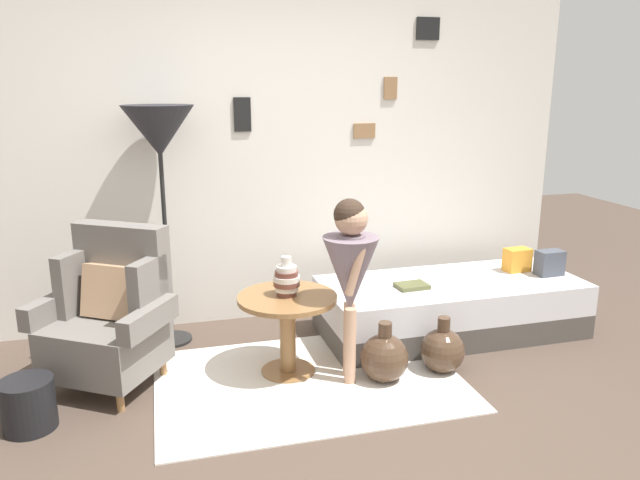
{
  "coord_description": "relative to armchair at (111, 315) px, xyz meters",
  "views": [
    {
      "loc": [
        -0.81,
        -2.59,
        1.8
      ],
      "look_at": [
        0.15,
        0.95,
        0.85
      ],
      "focal_mm": 34.06,
      "sensor_mm": 36.0,
      "label": 1
    }
  ],
  "objects": [
    {
      "name": "pillow_mid",
      "position": [
        2.95,
        0.26,
        0.05
      ],
      "size": [
        0.2,
        0.14,
        0.18
      ],
      "primitive_type": "cube",
      "rotation": [
        0.0,
        0.0,
        0.09
      ],
      "color": "orange",
      "rests_on": "daybed"
    },
    {
      "name": "side_table",
      "position": [
        1.06,
        -0.17,
        -0.06
      ],
      "size": [
        0.62,
        0.62,
        0.52
      ],
      "color": "olive",
      "rests_on": "ground"
    },
    {
      "name": "book_on_daybed",
      "position": [
        2.01,
        0.1,
        -0.02
      ],
      "size": [
        0.23,
        0.18,
        0.03
      ],
      "primitive_type": "cube",
      "rotation": [
        0.0,
        0.0,
        0.07
      ],
      "color": "brown",
      "rests_on": "daybed"
    },
    {
      "name": "armchair",
      "position": [
        0.0,
        0.0,
        0.0
      ],
      "size": [
        0.9,
        0.85,
        0.97
      ],
      "color": "#9E7042",
      "rests_on": "ground"
    },
    {
      "name": "demijohn_near",
      "position": [
        1.61,
        -0.42,
        -0.28
      ],
      "size": [
        0.3,
        0.3,
        0.39
      ],
      "color": "#473323",
      "rests_on": "ground"
    },
    {
      "name": "gallery_wall",
      "position": [
        1.14,
        0.89,
        0.86
      ],
      "size": [
        4.8,
        0.12,
        2.6
      ],
      "color": "silver",
      "rests_on": "ground"
    },
    {
      "name": "ground_plane",
      "position": [
        1.14,
        -1.06,
        -0.44
      ],
      "size": [
        12.0,
        12.0,
        0.0
      ],
      "primitive_type": "plane",
      "color": "#4C3D33"
    },
    {
      "name": "rug",
      "position": [
        1.16,
        -0.32,
        -0.43
      ],
      "size": [
        1.87,
        1.29,
        0.01
      ],
      "primitive_type": "cube",
      "color": "silver",
      "rests_on": "ground"
    },
    {
      "name": "magazine_basket",
      "position": [
        -0.42,
        -0.44,
        -0.3
      ],
      "size": [
        0.28,
        0.28,
        0.28
      ],
      "primitive_type": "cylinder",
      "color": "black",
      "rests_on": "ground"
    },
    {
      "name": "pillow_head",
      "position": [
        3.13,
        0.11,
        0.06
      ],
      "size": [
        0.2,
        0.13,
        0.19
      ],
      "primitive_type": "cube",
      "rotation": [
        0.0,
        0.0,
        0.05
      ],
      "color": "#474C56",
      "rests_on": "daybed"
    },
    {
      "name": "floor_lamp",
      "position": [
        0.36,
        0.54,
        1.01
      ],
      "size": [
        0.48,
        0.48,
        1.66
      ],
      "color": "black",
      "rests_on": "ground"
    },
    {
      "name": "person_child",
      "position": [
        1.41,
        -0.36,
        0.3
      ],
      "size": [
        0.34,
        0.34,
        1.15
      ],
      "color": "tan",
      "rests_on": "ground"
    },
    {
      "name": "vase_striped",
      "position": [
        1.06,
        -0.15,
        0.18
      ],
      "size": [
        0.17,
        0.17,
        0.25
      ],
      "color": "brown",
      "rests_on": "side_table"
    },
    {
      "name": "demijohn_far",
      "position": [
        2.02,
        -0.4,
        -0.29
      ],
      "size": [
        0.28,
        0.28,
        0.37
      ],
      "color": "#473323",
      "rests_on": "ground"
    },
    {
      "name": "daybed",
      "position": [
        2.36,
        0.16,
        -0.24
      ],
      "size": [
        1.91,
        0.82,
        0.4
      ],
      "color": "#4C4742",
      "rests_on": "ground"
    }
  ]
}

